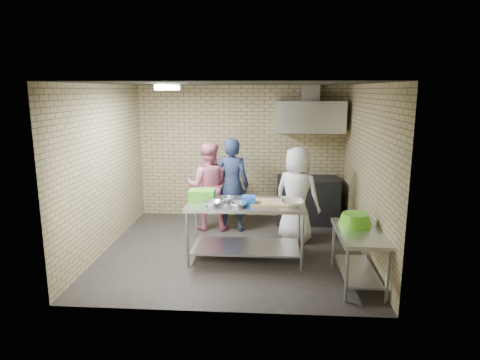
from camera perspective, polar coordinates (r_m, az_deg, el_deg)
name	(u,v)px	position (r m, az deg, el deg)	size (l,w,h in m)	color
floor	(233,250)	(7.13, -0.92, -9.40)	(4.20, 4.20, 0.00)	black
ceiling	(233,83)	(6.64, -1.00, 12.85)	(4.20, 4.20, 0.00)	black
back_wall	(241,152)	(8.72, 0.15, 3.76)	(4.20, 0.06, 2.70)	#9D8E62
front_wall	(218,203)	(4.81, -2.99, -3.11)	(4.20, 0.06, 2.70)	#9D8E62
left_wall	(104,169)	(7.24, -17.77, 1.47)	(0.06, 4.00, 2.70)	#9D8E62
right_wall	(367,172)	(6.90, 16.68, 1.04)	(0.06, 4.00, 2.70)	#9D8E62
prep_table	(246,230)	(6.68, 0.79, -6.78)	(1.80, 0.90, 0.90)	silver
side_counter	(358,257)	(6.07, 15.58, -9.98)	(0.60, 1.20, 0.75)	silver
stove	(307,200)	(8.58, 9.04, -2.68)	(1.20, 0.70, 0.90)	black
range_hood	(310,117)	(8.36, 9.39, 8.41)	(1.30, 0.60, 0.60)	silver
hood_duct	(310,93)	(8.50, 9.40, 11.50)	(0.35, 0.30, 0.30)	#A5A8AD
wall_shelf	(324,125)	(8.60, 11.24, 7.23)	(0.80, 0.20, 0.04)	#3F2B19
fluorescent_fixture	(168,87)	(6.80, -9.63, 12.16)	(0.10, 1.25, 0.08)	white
green_crate	(202,195)	(6.72, -5.11, -2.01)	(0.40, 0.30, 0.16)	green
blue_tub	(249,200)	(6.44, 1.20, -2.73)	(0.20, 0.20, 0.13)	blue
cutting_board	(269,202)	(6.52, 3.87, -3.02)	(0.55, 0.42, 0.03)	tan
mixing_bowl_a	(212,203)	(6.40, -3.78, -3.13)	(0.28, 0.28, 0.07)	silver
mixing_bowl_b	(227,199)	(6.61, -1.77, -2.61)	(0.21, 0.21, 0.07)	#ABAEB2
mixing_bowl_c	(238,204)	(6.34, -0.21, -3.27)	(0.26, 0.26, 0.06)	silver
ceramic_bowl	(292,203)	(6.40, 7.01, -3.12)	(0.35, 0.35, 0.08)	beige
green_basin	(355,219)	(6.15, 15.18, -5.14)	(0.46, 0.46, 0.17)	#59C626
bottle_red	(312,120)	(8.56, 9.59, 8.01)	(0.07, 0.07, 0.18)	#B22619
bottle_green	(332,120)	(8.61, 12.26, 7.83)	(0.06, 0.06, 0.15)	green
man_navy	(232,185)	(7.88, -1.08, -0.64)	(0.64, 0.42, 1.75)	black
woman_pink	(208,186)	(7.98, -4.35, -0.83)	(0.81, 0.63, 1.67)	#D4708A
woman_white	(297,194)	(7.44, 7.65, -1.90)	(0.81, 0.53, 1.66)	white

